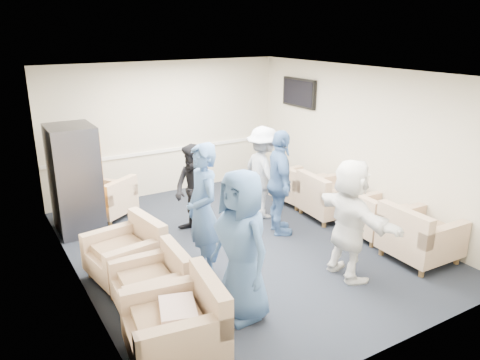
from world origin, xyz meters
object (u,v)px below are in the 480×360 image
armchair_left_mid (155,286)px  armchair_right_midfar (327,199)px  person_back_right (264,173)px  person_front_right (350,220)px  person_mid_right (280,183)px  armchair_right_near (418,237)px  armchair_right_midnear (372,218)px  person_back_left (194,191)px  person_front_left (242,246)px  armchair_left_near (181,327)px  armchair_right_far (296,187)px  armchair_left_far (129,255)px  person_mid_left (203,212)px  vending_machine (75,179)px  armchair_corner (110,201)px

armchair_left_mid → armchair_right_midfar: bearing=110.6°
person_back_right → person_front_right: size_ratio=0.99×
armchair_right_midfar → person_mid_right: bearing=100.3°
armchair_right_near → armchair_right_midnear: armchair_right_near is taller
armchair_right_near → person_front_right: person_front_right is taller
armchair_right_near → armchair_left_mid: bearing=79.7°
person_back_left → person_front_left: bearing=-30.5°
person_back_left → person_back_right: bearing=75.2°
armchair_left_near → person_back_left: 3.13m
armchair_right_near → armchair_right_far: (-0.06, 2.88, -0.05)m
armchair_left_far → person_mid_left: person_mid_left is taller
armchair_right_midfar → person_mid_right: size_ratio=0.54×
armchair_left_mid → vending_machine: (-0.25, 2.92, 0.58)m
armchair_right_near → person_mid_left: 3.21m
armchair_corner → armchair_left_far: bearing=47.8°
person_back_left → armchair_left_near: bearing=-46.4°
armchair_right_midfar → person_back_right: person_back_right is taller
armchair_corner → person_back_left: person_back_left is taller
person_mid_left → person_back_right: 2.32m
armchair_right_far → armchair_right_midfar: bearing=175.0°
armchair_right_near → vending_machine: 5.51m
armchair_right_far → person_front_right: size_ratio=0.53×
armchair_corner → person_front_right: size_ratio=0.65×
person_front_left → armchair_corner: bearing=-179.4°
armchair_right_midfar → vending_machine: (-4.00, 1.73, 0.56)m
armchair_corner → vending_machine: bearing=-6.0°
vending_machine → person_back_right: bearing=-20.0°
armchair_right_near → person_back_right: person_back_right is taller
armchair_left_near → armchair_right_far: armchair_left_near is taller
person_mid_right → person_mid_left: bearing=132.0°
armchair_left_mid → armchair_right_midfar: armchair_right_midfar is taller
armchair_right_near → person_front_left: (-2.95, 0.15, 0.55)m
armchair_left_far → armchair_right_far: 3.95m
person_mid_left → person_back_right: (1.88, 1.35, -0.11)m
armchair_corner → person_back_left: size_ratio=0.71×
person_mid_left → person_front_right: (1.69, -1.06, -0.10)m
armchair_left_near → person_front_left: bearing=118.4°
armchair_right_midnear → person_mid_right: person_mid_right is taller
person_mid_left → person_back_left: size_ratio=1.23×
armchair_left_mid → person_mid_left: 1.19m
armchair_right_midfar → armchair_right_near: bearing=-174.3°
person_back_left → person_mid_right: 1.41m
vending_machine → armchair_right_midnear: bearing=-33.7°
armchair_right_midnear → person_back_right: size_ratio=0.51×
armchair_left_near → vending_machine: size_ratio=0.59×
armchair_left_mid → vending_machine: 2.99m
armchair_corner → person_mid_right: size_ratio=0.62×
armchair_corner → person_front_left: 3.94m
person_back_right → person_mid_right: size_ratio=0.95×
armchair_left_far → armchair_corner: bearing=162.0°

